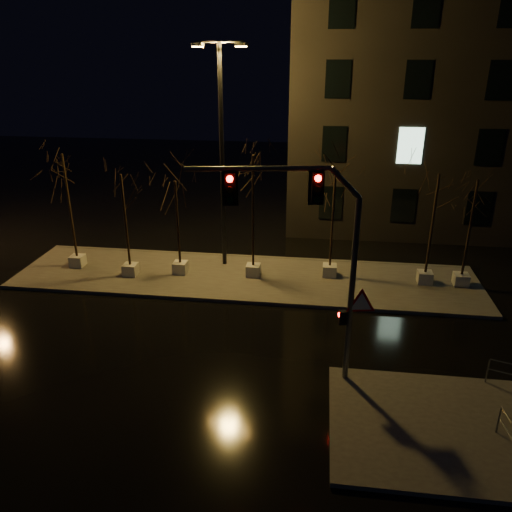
# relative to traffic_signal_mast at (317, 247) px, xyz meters

# --- Properties ---
(ground) EXTENTS (90.00, 90.00, 0.00)m
(ground) POSITION_rel_traffic_signal_mast_xyz_m (-3.37, 1.68, -4.78)
(ground) COLOR black
(ground) RESTS_ON ground
(median) EXTENTS (22.00, 5.00, 0.15)m
(median) POSITION_rel_traffic_signal_mast_xyz_m (-3.37, 7.68, -4.71)
(median) COLOR #484541
(median) RESTS_ON ground
(sidewalk_corner) EXTENTS (7.00, 5.00, 0.15)m
(sidewalk_corner) POSITION_rel_traffic_signal_mast_xyz_m (4.13, -1.82, -4.71)
(sidewalk_corner) COLOR #484541
(sidewalk_corner) RESTS_ON ground
(building) EXTENTS (25.00, 12.00, 15.00)m
(building) POSITION_rel_traffic_signal_mast_xyz_m (10.63, 19.68, 2.72)
(building) COLOR black
(building) RESTS_ON ground
(tree_0) EXTENTS (1.80, 1.80, 5.78)m
(tree_0) POSITION_rel_traffic_signal_mast_xyz_m (-11.87, 7.78, -0.25)
(tree_0) COLOR beige
(tree_0) RESTS_ON median
(tree_1) EXTENTS (1.80, 1.80, 5.05)m
(tree_1) POSITION_rel_traffic_signal_mast_xyz_m (-8.85, 7.09, -0.80)
(tree_1) COLOR beige
(tree_1) RESTS_ON median
(tree_2) EXTENTS (1.80, 1.80, 4.65)m
(tree_2) POSITION_rel_traffic_signal_mast_xyz_m (-6.54, 7.65, -1.10)
(tree_2) COLOR beige
(tree_2) RESTS_ON median
(tree_3) EXTENTS (1.80, 1.80, 5.94)m
(tree_3) POSITION_rel_traffic_signal_mast_xyz_m (-2.99, 7.80, -0.13)
(tree_3) COLOR beige
(tree_3) RESTS_ON median
(tree_4) EXTENTS (1.80, 1.80, 5.27)m
(tree_4) POSITION_rel_traffic_signal_mast_xyz_m (0.64, 8.25, -0.63)
(tree_4) COLOR beige
(tree_4) RESTS_ON median
(tree_5) EXTENTS (1.80, 1.80, 5.28)m
(tree_5) POSITION_rel_traffic_signal_mast_xyz_m (5.02, 8.04, -0.62)
(tree_5) COLOR beige
(tree_5) RESTS_ON median
(tree_6) EXTENTS (1.80, 1.80, 5.08)m
(tree_6) POSITION_rel_traffic_signal_mast_xyz_m (6.63, 8.00, -0.78)
(tree_6) COLOR beige
(tree_6) RESTS_ON median
(traffic_signal_mast) EXTENTS (5.73, 0.95, 7.05)m
(traffic_signal_mast) POSITION_rel_traffic_signal_mast_xyz_m (0.00, 0.00, 0.00)
(traffic_signal_mast) COLOR #525559
(traffic_signal_mast) RESTS_ON sidewalk_corner
(streetlight_main) EXTENTS (2.58, 0.91, 10.42)m
(streetlight_main) POSITION_rel_traffic_signal_mast_xyz_m (-4.62, 9.05, 1.38)
(streetlight_main) COLOR black
(streetlight_main) RESTS_ON median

